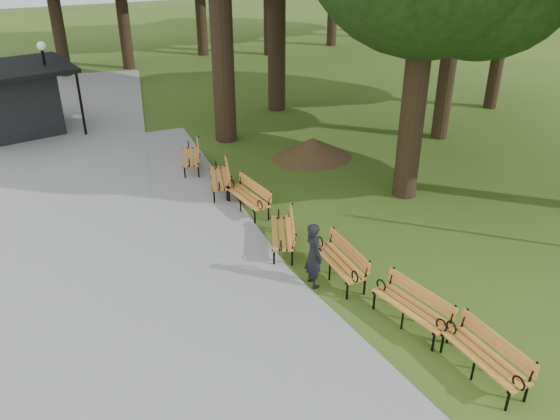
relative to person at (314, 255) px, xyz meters
name	(u,v)px	position (x,y,z in m)	size (l,w,h in m)	color
ground	(292,265)	(-0.10, 0.90, -0.79)	(100.00, 100.00, 0.00)	#365618
path	(105,241)	(-4.10, 3.90, -0.76)	(12.00, 38.00, 0.06)	#939396
person	(314,255)	(0.00, 0.00, 0.00)	(0.58, 0.38, 1.58)	black
kiosk	(9,101)	(-6.02, 13.86, 0.52)	(4.18, 3.63, 2.61)	black
lamp_post	(46,69)	(-4.51, 13.48, 1.67)	(0.32, 0.32, 3.46)	black
dirt_mound	(312,148)	(3.45, 6.92, -0.42)	(2.40, 2.40, 0.74)	#47301C
bench_0	(484,357)	(1.50, -3.88, -0.35)	(1.90, 0.64, 0.88)	orange
bench_1	(411,308)	(1.16, -2.12, -0.35)	(1.90, 0.64, 0.88)	orange
bench_2	(338,262)	(0.65, 0.00, -0.35)	(1.90, 0.64, 0.88)	orange
bench_3	(282,233)	(0.00, 1.76, -0.35)	(1.90, 0.64, 0.88)	orange
bench_4	(247,197)	(-0.07, 4.05, -0.35)	(1.90, 0.64, 0.88)	orange
bench_5	(219,178)	(-0.38, 5.61, -0.35)	(1.90, 0.64, 0.88)	orange
bench_6	(191,157)	(-0.69, 7.69, -0.35)	(1.90, 0.64, 0.88)	orange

